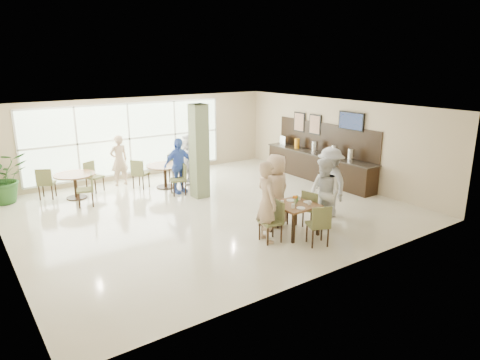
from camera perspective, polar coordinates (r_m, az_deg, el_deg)
ground at (r=11.94m, az=-4.11°, el=-3.97°), size 10.00×10.00×0.00m
room_shell at (r=11.49m, az=-4.27°, el=4.06°), size 10.00×10.00×10.00m
window_bank at (r=15.30m, az=-14.53°, el=5.34°), size 7.00×0.04×7.00m
column at (r=12.76m, az=-5.47°, el=3.81°), size 0.45×0.45×2.80m
main_table at (r=10.17m, az=7.35°, el=-3.68°), size 0.94×0.94×0.75m
round_table_left at (r=13.67m, az=-21.15°, el=0.12°), size 1.20×1.20×0.75m
round_table_right at (r=14.06m, az=-9.97°, el=1.36°), size 1.19×1.19×0.75m
chairs_main_table at (r=10.22m, az=7.32°, el=-4.65°), size 1.95×2.00×0.95m
chairs_table_left at (r=13.67m, az=-21.07°, el=-0.38°), size 2.00×1.95×0.95m
chairs_table_right at (r=14.08m, az=-9.98°, el=0.89°), size 1.95×2.04×0.95m
tabletop_clutter at (r=10.13m, az=7.60°, el=-2.85°), size 0.75×0.76×0.21m
buffet_counter at (r=14.99m, az=10.40°, el=2.07°), size 0.64×4.70×1.95m
wall_tv at (r=14.14m, az=14.60°, el=7.61°), size 0.06×1.00×0.58m
framed_art_a at (r=15.26m, az=9.97°, el=7.29°), size 0.05×0.55×0.70m
framed_art_b at (r=15.83m, az=7.92°, el=7.67°), size 0.05×0.55×0.70m
potted_plant at (r=14.08m, az=-29.03°, el=0.25°), size 1.56×1.56×1.48m
teen_left at (r=9.62m, az=3.59°, el=-2.94°), size 0.58×0.76×1.87m
teen_far at (r=10.59m, az=4.77°, el=-1.38°), size 0.96×0.63×1.82m
teen_right at (r=10.63m, az=11.16°, el=-1.77°), size 0.76×0.92×1.75m
teen_standing at (r=11.42m, az=11.90°, el=-0.31°), size 0.96×1.33×1.86m
adult_a at (r=13.37m, az=-8.21°, el=1.90°), size 1.07×0.69×1.73m
adult_b at (r=14.42m, az=-6.92°, el=2.81°), size 0.99×1.65×1.66m
adult_standing at (r=14.59m, az=-15.82°, el=2.53°), size 0.65×0.47×1.68m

